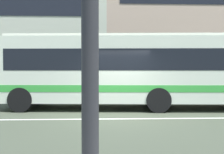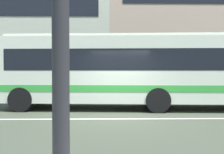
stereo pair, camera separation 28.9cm
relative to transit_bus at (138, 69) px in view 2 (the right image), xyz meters
The scene contains 3 objects.
ground_plane 3.27m from the transit_bus, 110.55° to the right, with size 160.00×160.00×0.00m, color #404737.
lane_centre_line 3.27m from the transit_bus, 110.55° to the right, with size 60.00×0.16×0.01m, color silver.
transit_bus is the anchor object (origin of this frame).
Camera 2 is at (-0.46, -9.56, 1.71)m, focal length 44.22 mm.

